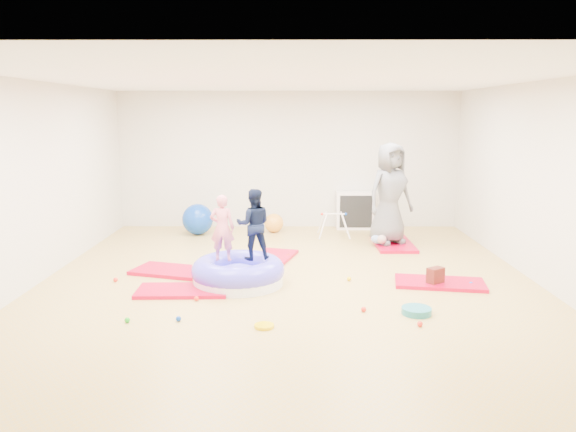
{
  "coord_description": "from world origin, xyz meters",
  "views": [
    {
      "loc": [
        0.03,
        -7.62,
        2.35
      ],
      "look_at": [
        0.0,
        0.3,
        0.9
      ],
      "focal_mm": 35.0,
      "sensor_mm": 36.0,
      "label": 1
    }
  ],
  "objects": [
    {
      "name": "room",
      "position": [
        0.0,
        0.0,
        1.4
      ],
      "size": [
        7.01,
        8.01,
        2.81
      ],
      "color": "gold",
      "rests_on": "ground"
    },
    {
      "name": "gym_mat_rear_right",
      "position": [
        1.9,
        2.29,
        0.03
      ],
      "size": [
        0.66,
        1.33,
        0.06
      ],
      "primitive_type": "cube",
      "rotation": [
        0.0,
        0.0,
        1.57
      ],
      "color": "red",
      "rests_on": "ground"
    },
    {
      "name": "yellow_toy",
      "position": [
        -0.26,
        -1.69,
        0.02
      ],
      "size": [
        0.22,
        0.22,
        0.03
      ],
      "primitive_type": "cylinder",
      "color": "#F3C800",
      "rests_on": "ground"
    },
    {
      "name": "exercise_ball_blue",
      "position": [
        -1.79,
        3.19,
        0.3
      ],
      "size": [
        0.61,
        0.61,
        0.61
      ],
      "primitive_type": "sphere",
      "color": "#0B39A8",
      "rests_on": "ground"
    },
    {
      "name": "gym_mat_right",
      "position": [
        2.12,
        -0.1,
        0.03
      ],
      "size": [
        1.3,
        0.8,
        0.05
      ],
      "primitive_type": "cube",
      "rotation": [
        0.0,
        0.0,
        -0.17
      ],
      "color": "red",
      "rests_on": "ground"
    },
    {
      "name": "gym_mat_mid_left",
      "position": [
        -1.67,
        0.47,
        0.03
      ],
      "size": [
        1.42,
        0.99,
        0.05
      ],
      "primitive_type": "cube",
      "rotation": [
        0.0,
        0.0,
        -0.3
      ],
      "color": "red",
      "rests_on": "ground"
    },
    {
      "name": "cube_shelf",
      "position": [
        1.37,
        3.79,
        0.38
      ],
      "size": [
        0.77,
        0.38,
        0.77
      ],
      "color": "white",
      "rests_on": "ground"
    },
    {
      "name": "adult_caregiver",
      "position": [
        1.8,
        2.25,
        0.95
      ],
      "size": [
        1.04,
        0.91,
        1.79
      ],
      "primitive_type": "imported",
      "rotation": [
        0.0,
        0.0,
        0.47
      ],
      "color": "#5C5C60",
      "rests_on": "gym_mat_rear_right"
    },
    {
      "name": "gym_mat_front_left",
      "position": [
        -1.4,
        -0.45,
        0.03
      ],
      "size": [
        1.22,
        0.63,
        0.05
      ],
      "primitive_type": "cube",
      "rotation": [
        0.0,
        0.0,
        0.03
      ],
      "color": "red",
      "rests_on": "ground"
    },
    {
      "name": "infant_play_gym",
      "position": [
        0.87,
        2.95,
        0.31
      ],
      "size": [
        0.61,
        0.58,
        0.47
      ],
      "rotation": [
        0.0,
        0.0,
        0.1
      ],
      "color": "white",
      "rests_on": "ground"
    },
    {
      "name": "backpack",
      "position": [
        2.03,
        -0.17,
        0.13
      ],
      "size": [
        0.27,
        0.25,
        0.26
      ],
      "primitive_type": "cube",
      "rotation": [
        0.0,
        0.0,
        0.62
      ],
      "color": "#9F3424",
      "rests_on": "ground"
    },
    {
      "name": "child_pink",
      "position": [
        -0.91,
        -0.02,
        0.84
      ],
      "size": [
        0.36,
        0.25,
        0.93
      ],
      "primitive_type": "imported",
      "rotation": [
        0.0,
        0.0,
        3.07
      ],
      "color": "#EC7281",
      "rests_on": "inflatable_cushion"
    },
    {
      "name": "inflatable_cushion",
      "position": [
        -0.69,
        -0.07,
        0.16
      ],
      "size": [
        1.3,
        1.3,
        0.41
      ],
      "rotation": [
        0.0,
        0.0,
        0.37
      ],
      "color": "white",
      "rests_on": "ground"
    },
    {
      "name": "exercise_ball_orange",
      "position": [
        -0.29,
        3.4,
        0.19
      ],
      "size": [
        0.38,
        0.38,
        0.38
      ],
      "primitive_type": "sphere",
      "color": "orange",
      "rests_on": "ground"
    },
    {
      "name": "child_navy",
      "position": [
        -0.48,
        0.05,
        0.88
      ],
      "size": [
        0.51,
        0.41,
        1.0
      ],
      "primitive_type": "imported",
      "rotation": [
        0.0,
        0.0,
        3.22
      ],
      "color": "black",
      "rests_on": "inflatable_cushion"
    },
    {
      "name": "balance_disc",
      "position": [
        1.54,
        -1.26,
        0.04
      ],
      "size": [
        0.35,
        0.35,
        0.08
      ],
      "primitive_type": "cylinder",
      "color": "teal",
      "rests_on": "ground"
    },
    {
      "name": "infant",
      "position": [
        1.64,
        2.11,
        0.16
      ],
      "size": [
        0.34,
        0.35,
        0.2
      ],
      "color": "#819DD1",
      "rests_on": "gym_mat_rear_right"
    },
    {
      "name": "ball_pit_balls",
      "position": [
        -0.1,
        -0.6,
        0.03
      ],
      "size": [
        5.04,
        3.11,
        0.06
      ],
      "color": "red",
      "rests_on": "ground"
    },
    {
      "name": "gym_mat_center_back",
      "position": [
        -0.27,
        1.26,
        0.02
      ],
      "size": [
        0.89,
        1.28,
        0.05
      ],
      "primitive_type": "cube",
      "rotation": [
        0.0,
        0.0,
        1.29
      ],
      "color": "red",
      "rests_on": "ground"
    }
  ]
}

